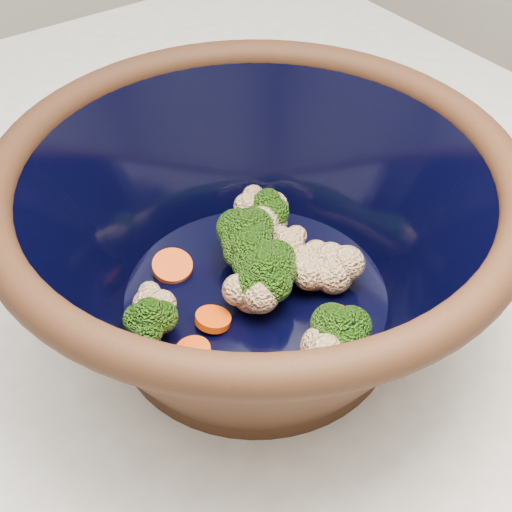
# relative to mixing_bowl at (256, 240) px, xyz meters

# --- Properties ---
(mixing_bowl) EXTENTS (0.42, 0.42, 0.16)m
(mixing_bowl) POSITION_rel_mixing_bowl_xyz_m (0.00, 0.00, 0.00)
(mixing_bowl) COLOR black
(mixing_bowl) RESTS_ON counter
(vegetable_pile) EXTENTS (0.18, 0.19, 0.05)m
(vegetable_pile) POSITION_rel_mixing_bowl_xyz_m (0.01, -0.00, -0.03)
(vegetable_pile) COLOR #608442
(vegetable_pile) RESTS_ON mixing_bowl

